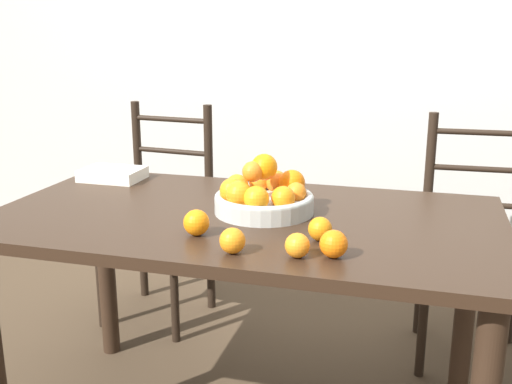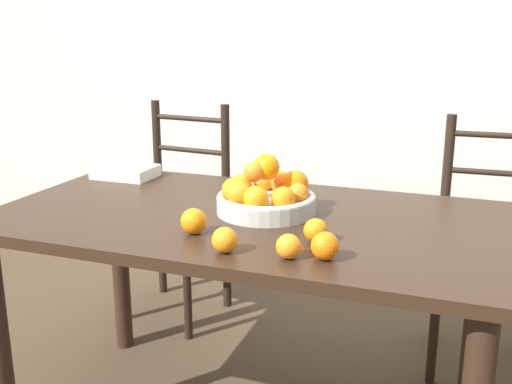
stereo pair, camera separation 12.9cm
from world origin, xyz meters
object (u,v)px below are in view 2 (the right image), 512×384
orange_loose_2 (316,230)px  orange_loose_3 (325,246)px  orange_loose_0 (288,246)px  book_stack (126,172)px  chair_left (177,217)px  chair_right (491,254)px  orange_loose_1 (194,221)px  fruit_bowl (266,195)px  orange_loose_4 (225,240)px

orange_loose_2 → orange_loose_3: (0.05, -0.12, 0.00)m
orange_loose_0 → book_stack: 1.03m
chair_left → chair_right: bearing=5.6°
orange_loose_0 → orange_loose_1: size_ratio=0.87×
book_stack → chair_left: bearing=93.5°
orange_loose_0 → orange_loose_3: size_ratio=0.89×
fruit_bowl → orange_loose_4: bearing=-87.4°
orange_loose_1 → book_stack: size_ratio=0.33×
orange_loose_0 → fruit_bowl: bearing=117.7°
chair_right → fruit_bowl: bearing=-136.6°
orange_loose_4 → chair_left: (-0.70, 1.06, -0.33)m
fruit_bowl → orange_loose_0: (0.18, -0.34, -0.03)m
fruit_bowl → book_stack: (-0.66, 0.25, -0.03)m
orange_loose_3 → book_stack: (-0.92, 0.57, -0.01)m
orange_loose_1 → book_stack: 0.74m
fruit_bowl → orange_loose_0: 0.39m
orange_loose_4 → book_stack: (-0.67, 0.61, -0.01)m
fruit_bowl → orange_loose_2: fruit_bowl is taller
book_stack → orange_loose_4: bearing=-42.2°
orange_loose_2 → chair_left: size_ratio=0.07×
orange_loose_0 → orange_loose_3: (0.09, 0.02, 0.00)m
orange_loose_1 → chair_left: bearing=120.5°
orange_loose_2 → orange_loose_4: (-0.20, -0.16, 0.00)m
orange_loose_0 → orange_loose_4: 0.16m
fruit_bowl → chair_right: chair_right is taller
orange_loose_3 → chair_left: size_ratio=0.07×
fruit_bowl → orange_loose_1: bearing=-115.6°
orange_loose_1 → orange_loose_2: bearing=8.6°
orange_loose_2 → book_stack: orange_loose_2 is taller
fruit_bowl → chair_right: 1.05m
orange_loose_1 → chair_right: (0.81, 0.96, -0.34)m
chair_left → orange_loose_1: bearing=-54.0°
chair_left → book_stack: chair_left is taller
orange_loose_0 → chair_left: 1.40m
fruit_bowl → orange_loose_1: fruit_bowl is taller
orange_loose_3 → book_stack: bearing=148.3°
orange_loose_4 → orange_loose_2: bearing=38.3°
orange_loose_4 → orange_loose_0: bearing=5.5°
orange_loose_0 → orange_loose_2: 0.14m
orange_loose_1 → orange_loose_3: 0.39m
orange_loose_3 → orange_loose_1: bearing=170.5°
orange_loose_3 → chair_right: chair_right is taller
chair_left → book_stack: 0.55m
orange_loose_1 → orange_loose_4: (0.14, -0.10, -0.00)m
orange_loose_3 → orange_loose_4: bearing=-171.0°
orange_loose_0 → orange_loose_3: orange_loose_3 is taller
orange_loose_0 → chair_right: size_ratio=0.06×
orange_loose_2 → chair_right: bearing=62.2°
orange_loose_3 → chair_right: (0.43, 1.02, -0.34)m
orange_loose_1 → fruit_bowl: bearing=64.4°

